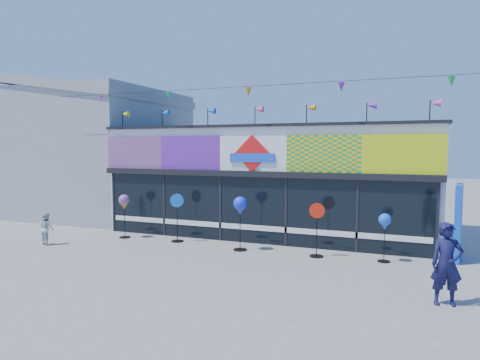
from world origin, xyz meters
The scene contains 11 objects.
ground centered at (0.00, 0.00, 0.00)m, with size 80.00×80.00×0.00m, color slate.
kite_shop centered at (0.00, 5.94, 2.05)m, with size 16.00×5.70×5.31m.
neighbour_building centered at (-10.00, 7.00, 3.20)m, with size 8.18×7.20×6.87m.
blue_sign centered at (6.35, 3.48, 1.12)m, with size 0.32×1.13×2.23m.
spinner_0 centered at (-4.65, 2.52, 1.27)m, with size 0.40×0.40×1.59m.
spinner_1 centered at (-2.53, 2.65, 0.89)m, with size 0.46×0.43×1.69m.
spinner_2 centered at (-0.02, 2.30, 1.39)m, with size 0.44×0.44×1.74m.
spinner_3 centered at (2.44, 2.38, 0.87)m, with size 0.46×0.42×1.64m.
spinner_4 centered at (4.37, 2.52, 1.13)m, with size 0.36×0.36×1.41m.
adult_man centered at (5.76, -0.57, 0.87)m, with size 0.64×0.42×1.75m, color #13123A.
child centered at (-6.45, 0.63, 0.55)m, with size 0.54×0.31×1.11m, color silver.
Camera 1 is at (4.97, -10.29, 3.31)m, focal length 32.00 mm.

